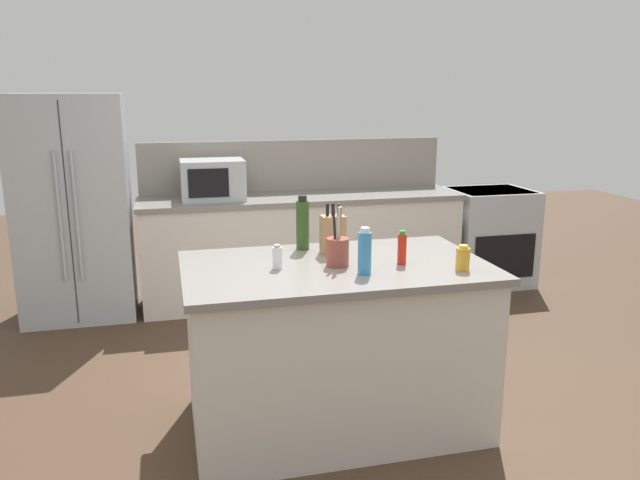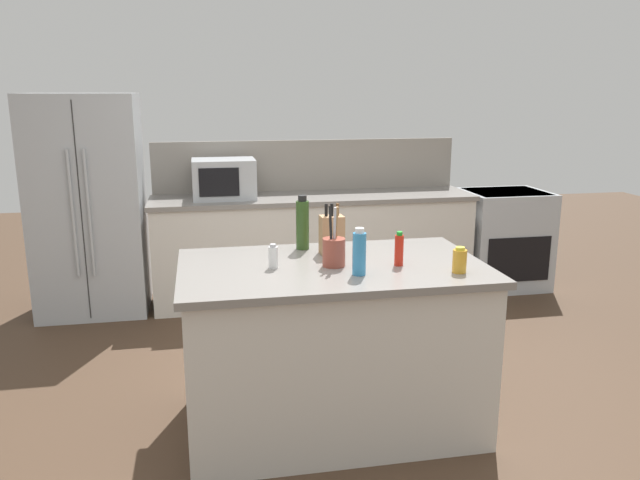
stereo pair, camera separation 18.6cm
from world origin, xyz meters
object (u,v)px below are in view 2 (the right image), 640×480
at_px(hot_sauce_bottle, 399,250).
at_px(range_oven, 503,238).
at_px(olive_oil_bottle, 303,224).
at_px(dish_soap_bottle, 359,253).
at_px(refrigerator, 89,205).
at_px(knife_block, 332,234).
at_px(honey_jar, 460,261).
at_px(salt_shaker, 273,257).
at_px(utensil_crock, 334,251).
at_px(microwave, 224,179).

bearing_deg(hot_sauce_bottle, range_oven, 51.85).
distance_m(olive_oil_bottle, dish_soap_bottle, 0.60).
distance_m(refrigerator, range_oven, 3.76).
height_order(refrigerator, knife_block, refrigerator).
distance_m(range_oven, honey_jar, 2.96).
relative_size(knife_block, hot_sauce_bottle, 1.58).
bearing_deg(dish_soap_bottle, knife_block, 96.70).
bearing_deg(knife_block, range_oven, 41.55).
height_order(olive_oil_bottle, honey_jar, olive_oil_bottle).
relative_size(salt_shaker, honey_jar, 0.96).
height_order(range_oven, utensil_crock, utensil_crock).
distance_m(knife_block, dish_soap_bottle, 0.43).
bearing_deg(microwave, hot_sauce_bottle, -70.37).
height_order(range_oven, honey_jar, honey_jar).
height_order(salt_shaker, dish_soap_bottle, dish_soap_bottle).
distance_m(utensil_crock, olive_oil_bottle, 0.41).
relative_size(dish_soap_bottle, hot_sauce_bottle, 1.31).
bearing_deg(dish_soap_bottle, refrigerator, 124.38).
height_order(range_oven, microwave, microwave).
distance_m(refrigerator, hot_sauce_bottle, 3.04).
xyz_separation_m(range_oven, dish_soap_bottle, (-2.05, -2.41, 0.59)).
distance_m(refrigerator, dish_soap_bottle, 2.99).
bearing_deg(honey_jar, range_oven, 58.17).
height_order(refrigerator, salt_shaker, refrigerator).
xyz_separation_m(refrigerator, utensil_crock, (1.59, -2.28, 0.11)).
xyz_separation_m(salt_shaker, honey_jar, (0.92, -0.26, 0.00)).
bearing_deg(olive_oil_bottle, microwave, 101.46).
height_order(olive_oil_bottle, dish_soap_bottle, olive_oil_bottle).
distance_m(dish_soap_bottle, hot_sauce_bottle, 0.28).
relative_size(olive_oil_bottle, honey_jar, 2.37).
relative_size(refrigerator, range_oven, 1.98).
distance_m(knife_block, utensil_crock, 0.25).
bearing_deg(hot_sauce_bottle, salt_shaker, 173.52).
xyz_separation_m(microwave, utensil_crock, (0.48, -2.23, -0.09)).
bearing_deg(microwave, range_oven, -0.00).
distance_m(microwave, utensil_crock, 2.28).
relative_size(refrigerator, knife_block, 6.28).
relative_size(refrigerator, microwave, 3.45).
bearing_deg(microwave, salt_shaker, -85.96).
bearing_deg(olive_oil_bottle, hot_sauce_bottle, -45.21).
bearing_deg(honey_jar, dish_soap_bottle, 173.37).
relative_size(refrigerator, honey_jar, 13.56).
relative_size(dish_soap_bottle, honey_jar, 1.80).
xyz_separation_m(range_oven, honey_jar, (-1.53, -2.47, 0.54)).
xyz_separation_m(microwave, dish_soap_bottle, (0.57, -2.41, -0.05)).
height_order(salt_shaker, hot_sauce_bottle, hot_sauce_bottle).
bearing_deg(olive_oil_bottle, dish_soap_bottle, -71.31).
bearing_deg(knife_block, olive_oil_bottle, 132.90).
bearing_deg(hot_sauce_bottle, olive_oil_bottle, 134.79).
relative_size(refrigerator, dish_soap_bottle, 7.53).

